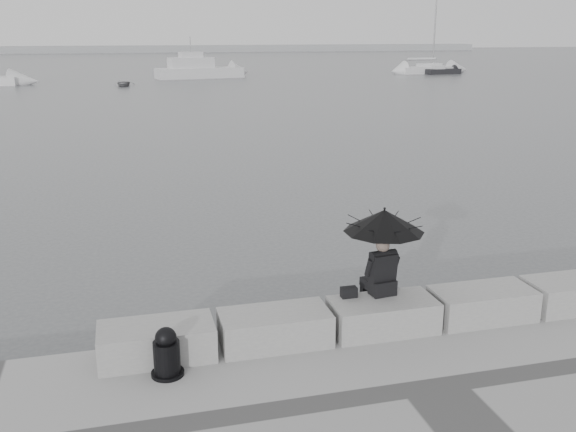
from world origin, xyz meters
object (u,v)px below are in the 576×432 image
object	(u,v)px
sailboat_right	(429,69)
mooring_bollard	(167,355)
seated_person	(384,231)
motor_cruiser	(200,70)
dinghy	(123,84)
small_motorboat	(442,71)

from	to	relation	value
sailboat_right	mooring_bollard	bearing A→B (deg)	-124.92
seated_person	motor_cruiser	distance (m)	63.36
mooring_bollard	sailboat_right	distance (m)	74.55
mooring_bollard	sailboat_right	size ratio (longest dim) A/B	0.05
seated_person	dinghy	world-z (taller)	seated_person
seated_person	sailboat_right	world-z (taller)	sailboat_right
seated_person	dinghy	bearing A→B (deg)	86.02
small_motorboat	dinghy	xyz separation A→B (m)	(-37.31, -8.64, -0.09)
sailboat_right	motor_cruiser	xyz separation A→B (m)	(-28.02, -1.12, 0.37)
dinghy	sailboat_right	bearing A→B (deg)	23.87
seated_person	dinghy	xyz separation A→B (m)	(-3.20, 54.23, -1.79)
sailboat_right	small_motorboat	size ratio (longest dim) A/B	2.80
seated_person	motor_cruiser	world-z (taller)	motor_cruiser
sailboat_right	dinghy	xyz separation A→B (m)	(-36.26, -10.03, -0.29)
mooring_bollard	motor_cruiser	world-z (taller)	motor_cruiser
motor_cruiser	dinghy	world-z (taller)	motor_cruiser
small_motorboat	seated_person	bearing A→B (deg)	-126.90
seated_person	motor_cruiser	xyz separation A→B (m)	(5.04, 63.14, -1.13)
seated_person	sailboat_right	size ratio (longest dim) A/B	0.11
seated_person	motor_cruiser	bearing A→B (deg)	78.07
seated_person	mooring_bollard	size ratio (longest dim) A/B	1.99
motor_cruiser	sailboat_right	bearing A→B (deg)	-8.08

